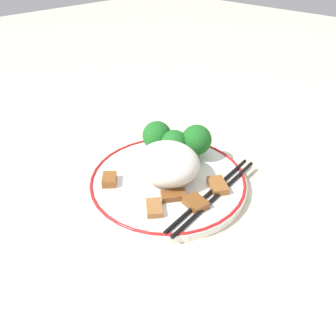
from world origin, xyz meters
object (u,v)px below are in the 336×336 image
Objects in this scene: plate at (168,180)px; chopsticks at (214,194)px; broccoli_back_right at (157,136)px; broccoli_back_left at (196,140)px; broccoli_back_center at (174,144)px.

plate is 0.08m from chopsticks.
broccoli_back_right is (-0.07, 0.04, 0.04)m from plate.
broccoli_back_left is 1.05× the size of broccoli_back_right.
chopsticks is (0.09, -0.06, -0.03)m from broccoli_back_left.
plate is 0.09m from broccoli_back_right.
broccoli_back_center is at bearing 123.65° from plate.
chopsticks is (0.08, 0.02, 0.01)m from plate.
plate is 0.07m from broccoli_back_center.
plate is 4.35× the size of broccoli_back_right.
broccoli_back_center is at bearing -130.27° from broccoli_back_left.
chopsticks is (0.11, -0.03, -0.03)m from broccoli_back_center.
broccoli_back_center is 0.25× the size of chopsticks.
broccoli_back_right is at bearing -171.71° from broccoli_back_center.
broccoli_back_center is 0.92× the size of broccoli_back_right.
broccoli_back_center is (-0.02, -0.03, -0.00)m from broccoli_back_left.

